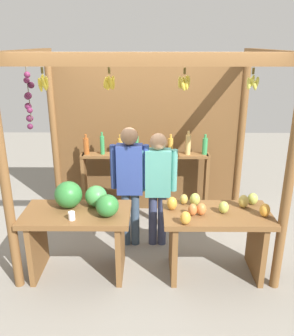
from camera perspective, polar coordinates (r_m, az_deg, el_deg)
name	(u,v)px	position (r m, az deg, el deg)	size (l,w,h in m)	color
ground_plane	(147,240)	(4.91, 0.02, -11.50)	(12.00, 12.00, 0.00)	gray
market_stall	(147,130)	(4.76, -0.03, 6.24)	(2.94, 2.02, 2.46)	brown
fruit_counter_left	(80,218)	(4.05, -10.73, -7.98)	(1.19, 0.66, 1.08)	brown
fruit_counter_right	(215,227)	(4.07, 11.01, -9.41)	(1.19, 0.65, 0.93)	brown
bottle_shelf_unit	(145,166)	(5.21, -0.25, 0.34)	(1.88, 0.22, 1.34)	brown
vendor_man	(130,177)	(4.41, -2.79, -1.53)	(0.48, 0.21, 1.59)	#374A5F
vendor_woman	(158,181)	(4.43, 1.76, -2.10)	(0.48, 0.21, 1.51)	#333A5B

